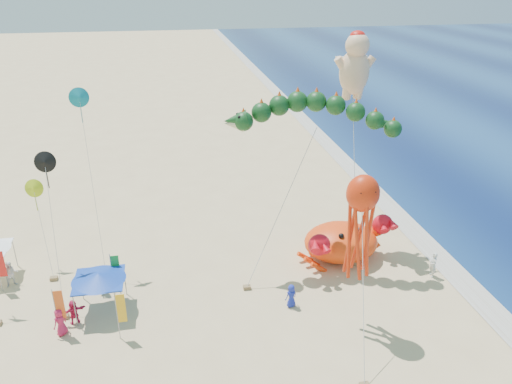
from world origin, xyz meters
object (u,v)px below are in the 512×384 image
(crab_inflatable, at_px, (341,241))
(dragon_kite, at_px, (315,120))
(canopy_blue, at_px, (99,277))
(octopus_kite, at_px, (361,219))
(cherub_kite, at_px, (355,64))

(crab_inflatable, bearing_deg, dragon_kite, 171.98)
(crab_inflatable, relative_size, canopy_blue, 2.25)
(octopus_kite, distance_m, canopy_blue, 16.28)
(dragon_kite, xyz_separation_m, cherub_kite, (3.79, 3.21, 2.96))
(canopy_blue, bearing_deg, dragon_kite, 13.73)
(crab_inflatable, distance_m, dragon_kite, 9.59)
(cherub_kite, relative_size, octopus_kite, 1.65)
(octopus_kite, relative_size, canopy_blue, 2.93)
(octopus_kite, height_order, canopy_blue, octopus_kite)
(crab_inflatable, height_order, dragon_kite, dragon_kite)
(cherub_kite, distance_m, canopy_blue, 22.49)
(dragon_kite, relative_size, octopus_kite, 1.24)
(crab_inflatable, distance_m, canopy_blue, 17.24)
(cherub_kite, bearing_deg, crab_inflatable, -111.02)
(dragon_kite, distance_m, cherub_kite, 5.78)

